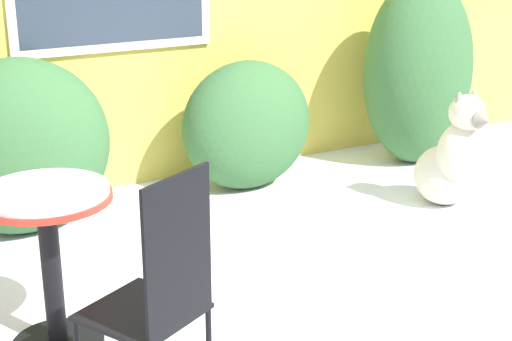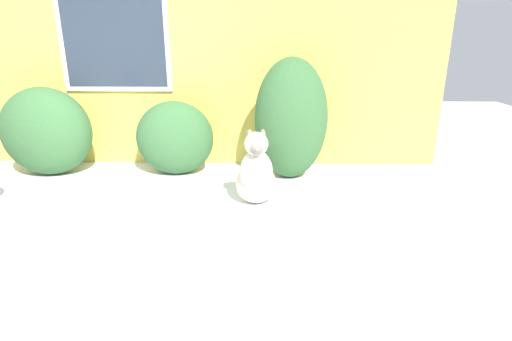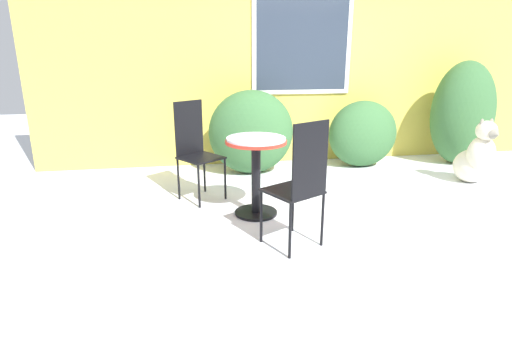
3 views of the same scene
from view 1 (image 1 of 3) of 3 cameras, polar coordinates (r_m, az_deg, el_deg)
ground_plane at (r=4.16m, az=3.94°, el=-9.59°), size 16.00×16.00×0.00m
shrub_left at (r=5.03m, az=-16.81°, el=1.65°), size 1.13×0.75×1.11m
shrub_middle at (r=5.62m, az=-0.66°, el=3.30°), size 0.98×0.63×0.94m
shrub_right at (r=6.27m, az=11.70°, el=7.09°), size 0.89×0.76×1.47m
patio_table at (r=3.65m, az=-14.86°, el=-4.53°), size 0.59×0.59×0.79m
patio_chair_far_side at (r=3.02m, az=-7.11°, el=-8.92°), size 0.54×0.54×1.08m
dog at (r=5.47m, az=14.08°, el=0.63°), size 0.45×0.64×0.83m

